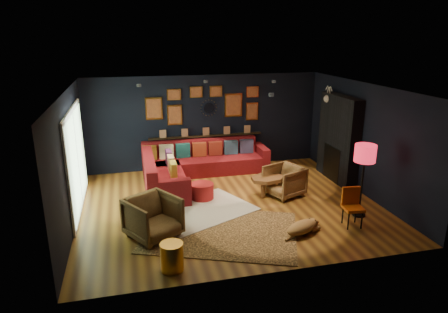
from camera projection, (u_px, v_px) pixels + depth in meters
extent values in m
plane|color=#9C6925|center=(230.00, 204.00, 8.97)|extent=(6.50, 6.50, 0.00)
plane|color=black|center=(205.00, 122.00, 11.13)|extent=(6.50, 0.00, 6.50)
plane|color=black|center=(276.00, 198.00, 6.03)|extent=(6.50, 0.00, 6.50)
plane|color=black|center=(70.00, 160.00, 7.85)|extent=(0.00, 5.50, 5.50)
plane|color=black|center=(365.00, 140.00, 9.32)|extent=(0.00, 5.50, 5.50)
plane|color=white|center=(230.00, 88.00, 8.19)|extent=(6.50, 6.50, 0.00)
cube|color=maroon|center=(202.00, 165.00, 10.95)|extent=(3.20, 0.95, 0.42)
cube|color=maroon|center=(200.00, 147.00, 11.15)|extent=(3.20, 0.24, 0.46)
cube|color=maroon|center=(261.00, 157.00, 11.30)|extent=(0.22, 0.95, 0.64)
cube|color=maroon|center=(165.00, 183.00, 9.67)|extent=(0.95, 2.20, 0.42)
cube|color=maroon|center=(149.00, 167.00, 9.47)|extent=(0.24, 2.20, 0.46)
cube|color=maroon|center=(169.00, 194.00, 8.71)|extent=(0.95, 0.22, 0.64)
cube|color=olive|center=(149.00, 153.00, 10.65)|extent=(0.38, 0.14, 0.38)
cube|color=beige|center=(166.00, 152.00, 10.75)|extent=(0.38, 0.14, 0.38)
cube|color=#155357|center=(183.00, 151.00, 10.85)|extent=(0.38, 0.14, 0.38)
cube|color=maroon|center=(199.00, 149.00, 10.95)|extent=(0.38, 0.14, 0.38)
cube|color=maroon|center=(215.00, 148.00, 11.06)|extent=(0.38, 0.14, 0.38)
cube|color=navy|center=(231.00, 147.00, 11.16)|extent=(0.38, 0.14, 0.38)
cube|color=#313253|center=(246.00, 146.00, 11.26)|extent=(0.38, 0.14, 0.38)
cube|color=#5A2B64|center=(169.00, 158.00, 10.24)|extent=(0.14, 0.38, 0.38)
cube|color=tan|center=(171.00, 164.00, 9.78)|extent=(0.14, 0.38, 0.38)
cube|color=gold|center=(173.00, 170.00, 9.31)|extent=(0.14, 0.38, 0.38)
cube|color=black|center=(206.00, 136.00, 11.18)|extent=(3.20, 0.12, 0.04)
cube|color=gold|center=(154.00, 108.00, 10.65)|extent=(0.45, 0.03, 0.60)
cube|color=#AC5A2B|center=(154.00, 109.00, 10.64)|extent=(0.38, 0.01, 0.51)
cube|color=gold|center=(175.00, 115.00, 10.84)|extent=(0.40, 0.03, 0.55)
cube|color=#AC5A2B|center=(175.00, 115.00, 10.82)|extent=(0.34, 0.01, 0.47)
cube|color=gold|center=(174.00, 95.00, 10.67)|extent=(0.38, 0.03, 0.30)
cube|color=#AC5A2B|center=(174.00, 95.00, 10.66)|extent=(0.32, 0.01, 0.25)
cube|color=gold|center=(233.00, 105.00, 11.15)|extent=(0.50, 0.03, 0.65)
cube|color=#AC5A2B|center=(234.00, 105.00, 11.13)|extent=(0.42, 0.01, 0.55)
cube|color=gold|center=(252.00, 111.00, 11.34)|extent=(0.35, 0.03, 0.50)
cube|color=#AC5A2B|center=(252.00, 111.00, 11.32)|extent=(0.30, 0.01, 0.42)
cube|color=gold|center=(252.00, 92.00, 11.17)|extent=(0.35, 0.03, 0.30)
cube|color=#AC5A2B|center=(253.00, 92.00, 11.15)|extent=(0.30, 0.01, 0.25)
cube|color=gold|center=(196.00, 92.00, 10.79)|extent=(0.35, 0.03, 0.30)
cube|color=#AC5A2B|center=(196.00, 92.00, 10.78)|extent=(0.30, 0.01, 0.25)
cube|color=gold|center=(216.00, 91.00, 10.92)|extent=(0.35, 0.03, 0.30)
cube|color=#AC5A2B|center=(216.00, 91.00, 10.90)|extent=(0.30, 0.01, 0.25)
cylinder|color=silver|center=(209.00, 108.00, 11.01)|extent=(0.28, 0.03, 0.28)
cone|color=gold|center=(217.00, 108.00, 11.06)|extent=(0.03, 0.16, 0.03)
cone|color=gold|center=(216.00, 105.00, 11.03)|extent=(0.04, 0.16, 0.04)
cone|color=gold|center=(214.00, 102.00, 11.00)|extent=(0.04, 0.16, 0.04)
cone|color=gold|center=(212.00, 100.00, 10.97)|extent=(0.04, 0.16, 0.04)
cone|color=gold|center=(209.00, 100.00, 10.94)|extent=(0.03, 0.16, 0.03)
cone|color=gold|center=(206.00, 101.00, 10.93)|extent=(0.04, 0.16, 0.04)
cone|color=gold|center=(203.00, 103.00, 10.93)|extent=(0.04, 0.16, 0.04)
cone|color=gold|center=(202.00, 105.00, 10.94)|extent=(0.04, 0.16, 0.04)
cone|color=gold|center=(201.00, 108.00, 10.96)|extent=(0.03, 0.16, 0.03)
cone|color=gold|center=(202.00, 111.00, 10.99)|extent=(0.04, 0.16, 0.04)
cone|color=gold|center=(203.00, 114.00, 11.02)|extent=(0.04, 0.16, 0.04)
cone|color=gold|center=(206.00, 115.00, 11.05)|extent=(0.04, 0.16, 0.04)
cone|color=gold|center=(209.00, 116.00, 11.07)|extent=(0.03, 0.16, 0.03)
cone|color=gold|center=(212.00, 115.00, 11.09)|extent=(0.04, 0.16, 0.04)
cone|color=gold|center=(214.00, 113.00, 11.09)|extent=(0.04, 0.16, 0.04)
cone|color=gold|center=(216.00, 111.00, 11.08)|extent=(0.04, 0.16, 0.04)
cube|color=black|center=(339.00, 139.00, 10.18)|extent=(0.30, 1.60, 2.20)
cube|color=black|center=(334.00, 163.00, 10.36)|extent=(0.20, 0.80, 0.90)
cone|color=white|center=(335.00, 98.00, 10.38)|extent=(0.35, 0.28, 0.28)
sphere|color=white|center=(327.00, 99.00, 10.33)|extent=(0.20, 0.20, 0.20)
cylinder|color=white|center=(330.00, 93.00, 10.23)|extent=(0.02, 0.10, 0.28)
cylinder|color=white|center=(328.00, 92.00, 10.34)|extent=(0.02, 0.10, 0.28)
cube|color=white|center=(76.00, 160.00, 8.47)|extent=(0.04, 2.80, 2.20)
cube|color=#A7D2A0|center=(78.00, 160.00, 8.48)|extent=(0.01, 2.60, 2.00)
cube|color=white|center=(78.00, 160.00, 8.48)|extent=(0.02, 0.06, 2.00)
cylinder|color=black|center=(139.00, 85.00, 8.91)|extent=(0.10, 0.10, 0.06)
cylinder|color=black|center=(206.00, 81.00, 9.65)|extent=(0.10, 0.10, 0.06)
cylinder|color=black|center=(274.00, 81.00, 9.64)|extent=(0.10, 0.10, 0.06)
cylinder|color=black|center=(271.00, 95.00, 7.60)|extent=(0.10, 0.10, 0.06)
cube|color=beige|center=(202.00, 210.00, 8.63)|extent=(2.55, 2.27, 0.03)
cube|color=tan|center=(221.00, 231.00, 7.73)|extent=(3.42, 2.97, 0.02)
cylinder|color=brown|center=(263.00, 190.00, 9.26)|extent=(0.11, 0.11, 0.34)
cylinder|color=brown|center=(276.00, 189.00, 9.33)|extent=(0.11, 0.11, 0.34)
cylinder|color=brown|center=(264.00, 184.00, 9.64)|extent=(0.11, 0.11, 0.34)
cylinder|color=#A41B1E|center=(202.00, 191.00, 9.19)|extent=(0.53, 0.53, 0.35)
imported|color=#B57E44|center=(153.00, 216.00, 7.41)|extent=(1.15, 1.13, 0.88)
imported|color=#B57E44|center=(284.00, 180.00, 9.35)|extent=(0.95, 0.98, 0.79)
cylinder|color=gold|center=(172.00, 257.00, 6.43)|extent=(0.38, 0.38, 0.47)
cylinder|color=black|center=(348.00, 221.00, 7.77)|extent=(0.03, 0.03, 0.38)
cylinder|color=black|center=(362.00, 220.00, 7.80)|extent=(0.03, 0.03, 0.38)
cylinder|color=black|center=(343.00, 214.00, 8.03)|extent=(0.03, 0.03, 0.38)
cylinder|color=black|center=(356.00, 214.00, 8.06)|extent=(0.03, 0.03, 0.38)
cube|color=#E25914|center=(353.00, 208.00, 7.86)|extent=(0.40, 0.40, 0.06)
cube|color=#E25914|center=(351.00, 195.00, 7.94)|extent=(0.37, 0.09, 0.37)
cylinder|color=black|center=(359.00, 215.00, 8.42)|extent=(0.26, 0.26, 0.04)
cylinder|color=black|center=(362.00, 186.00, 8.22)|extent=(0.04, 0.04, 1.26)
cylinder|color=red|center=(365.00, 153.00, 8.01)|extent=(0.43, 0.43, 0.35)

